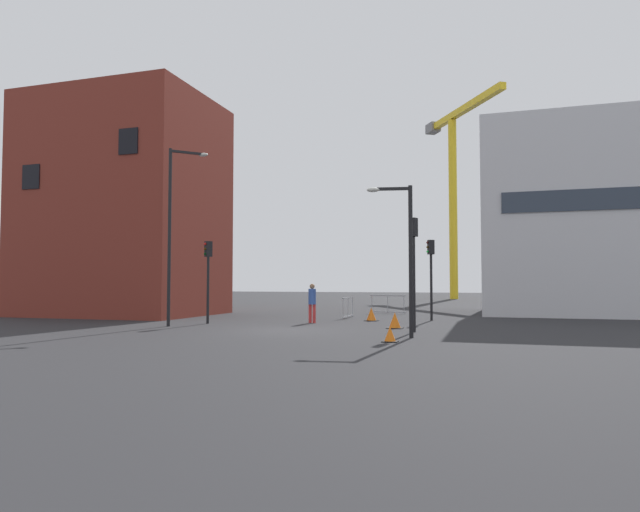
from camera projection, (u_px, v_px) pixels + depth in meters
ground at (287, 330)px, 21.15m from camera, size 160.00×160.00×0.00m
brick_building at (125, 208)px, 31.60m from camera, size 9.95×7.65×12.27m
office_block at (601, 220)px, 31.82m from camera, size 13.27×9.07×10.92m
construction_crane at (454, 174)px, 61.09m from camera, size 9.01×14.03×20.95m
streetlamp_tall at (174, 222)px, 23.39m from camera, size 1.31×1.17×7.55m
streetlamp_short at (404, 245)px, 18.50m from camera, size 1.52×0.42×5.11m
traffic_light_far at (431, 266)px, 26.69m from camera, size 0.39×0.35×3.90m
traffic_light_near at (208, 268)px, 24.71m from camera, size 0.34×0.39×3.69m
traffic_light_median at (414, 256)px, 20.56m from camera, size 0.32×0.39×4.26m
pedestrian_walking at (312, 300)px, 25.02m from camera, size 0.34×0.34×1.78m
safety_barrier_right_run at (348, 307)px, 28.39m from camera, size 0.08×2.29×1.08m
safety_barrier_rear at (388, 304)px, 32.50m from camera, size 2.17×0.31×1.08m
traffic_cone_on_verge at (395, 321)px, 22.09m from camera, size 0.63×0.63×0.64m
traffic_cone_orange at (390, 335)px, 17.07m from camera, size 0.48×0.48×0.49m
traffic_cone_striped at (371, 315)px, 26.36m from camera, size 0.62×0.62×0.63m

